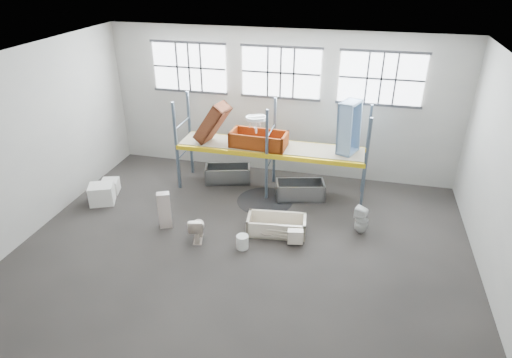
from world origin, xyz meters
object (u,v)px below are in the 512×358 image
(blue_tub_upright, at_px, (349,128))
(steel_tub_left, at_px, (228,174))
(toilet_beige, at_px, (197,228))
(steel_tub_right, at_px, (300,190))
(cistern_tall, at_px, (165,210))
(rust_tub_flat, at_px, (259,140))
(carton_near, at_px, (102,194))
(toilet_white, at_px, (362,220))
(bucket, at_px, (242,242))
(bathtub_beige, at_px, (276,225))

(blue_tub_upright, bearing_deg, steel_tub_left, 177.81)
(toilet_beige, relative_size, steel_tub_right, 0.49)
(cistern_tall, bearing_deg, rust_tub_flat, 28.32)
(toilet_beige, xyz_separation_m, carton_near, (-3.64, 1.16, -0.06))
(rust_tub_flat, bearing_deg, blue_tub_upright, 4.28)
(cistern_tall, bearing_deg, toilet_beige, -43.38)
(toilet_beige, distance_m, cistern_tall, 1.20)
(cistern_tall, height_order, toilet_white, cistern_tall)
(bucket, bearing_deg, rust_tub_flat, 95.89)
(toilet_white, xyz_separation_m, rust_tub_flat, (-3.41, 1.78, 1.41))
(bathtub_beige, xyz_separation_m, steel_tub_right, (0.35, 2.12, 0.04))
(rust_tub_flat, bearing_deg, bathtub_beige, -65.11)
(bathtub_beige, bearing_deg, steel_tub_left, 123.47)
(steel_tub_left, relative_size, bucket, 4.00)
(toilet_beige, bearing_deg, bathtub_beige, -171.94)
(toilet_beige, relative_size, toilet_white, 0.91)
(bathtub_beige, bearing_deg, toilet_beige, -164.35)
(bathtub_beige, bearing_deg, steel_tub_right, 73.99)
(bathtub_beige, height_order, carton_near, carton_near)
(cistern_tall, relative_size, carton_near, 1.51)
(toilet_beige, bearing_deg, rust_tub_flat, -121.35)
(steel_tub_right, xyz_separation_m, carton_near, (-6.06, -1.80, 0.03))
(blue_tub_upright, distance_m, carton_near, 7.99)
(steel_tub_left, xyz_separation_m, steel_tub_right, (2.62, -0.58, 0.00))
(bathtub_beige, bearing_deg, bucket, -134.77)
(toilet_white, xyz_separation_m, blue_tub_upright, (-0.65, 1.99, 1.98))
(toilet_white, bearing_deg, steel_tub_right, -109.26)
(bucket, bearing_deg, carton_near, 165.69)
(cistern_tall, distance_m, blue_tub_upright, 6.01)
(bathtub_beige, height_order, bucket, bathtub_beige)
(bucket, bearing_deg, toilet_beige, 175.54)
(toilet_white, bearing_deg, bucket, -44.98)
(rust_tub_flat, xyz_separation_m, blue_tub_upright, (2.77, 0.21, 0.57))
(toilet_beige, distance_m, toilet_white, 4.61)
(cistern_tall, height_order, carton_near, cistern_tall)
(toilet_white, bearing_deg, cistern_tall, -60.54)
(steel_tub_right, xyz_separation_m, blue_tub_upright, (1.34, 0.42, 2.11))
(steel_tub_left, bearing_deg, cistern_tall, -106.26)
(bathtub_beige, height_order, cistern_tall, cistern_tall)
(rust_tub_flat, bearing_deg, bucket, -84.11)
(toilet_beige, xyz_separation_m, cistern_tall, (-1.12, 0.38, 0.18))
(steel_tub_left, bearing_deg, carton_near, -145.40)
(toilet_white, bearing_deg, steel_tub_left, -95.95)
(bathtub_beige, relative_size, bucket, 4.31)
(rust_tub_flat, distance_m, carton_near, 5.26)
(steel_tub_left, distance_m, steel_tub_right, 2.68)
(cistern_tall, distance_m, carton_near, 2.65)
(steel_tub_right, bearing_deg, carton_near, -163.47)
(toilet_beige, relative_size, steel_tub_left, 0.49)
(blue_tub_upright, height_order, carton_near, blue_tub_upright)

